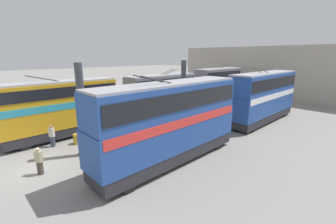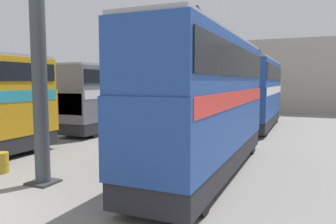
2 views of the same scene
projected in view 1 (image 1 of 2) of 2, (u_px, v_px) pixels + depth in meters
The scene contains 13 objects.
ground_plane at pixel (38, 169), 14.49m from camera, with size 240.00×240.00×0.00m, color gray.
depot_back_wall at pixel (271, 73), 37.15m from camera, with size 0.50×36.00×8.68m.
support_column_near at pixel (82, 112), 15.89m from camera, with size 0.95×0.95×6.69m.
support_column_far at pixel (183, 95), 23.01m from camera, with size 0.95×0.95×6.69m.
bus_left_near at pixel (170, 118), 14.83m from camera, with size 11.42×2.54×6.10m.
bus_left_far at pixel (264, 94), 24.39m from camera, with size 11.27×2.54×6.02m.
bus_right_near at pixel (62, 105), 19.77m from camera, with size 9.83×2.54×5.65m.
bus_right_mid at pixel (162, 92), 27.84m from camera, with size 9.82×2.54×5.50m.
bus_right_far at pixel (218, 82), 35.99m from camera, with size 9.54×2.54×5.80m.
person_aisle_midway at pixel (139, 133), 18.90m from camera, with size 0.47×0.34×1.56m.
person_aisle_foreground at pixel (39, 160), 13.69m from camera, with size 0.42×0.48×1.76m.
person_by_right_row at pixel (52, 135), 17.91m from camera, with size 0.44×0.48×1.81m.
oil_drum at pixel (77, 139), 18.62m from camera, with size 0.61×0.61×0.84m.
Camera 1 is at (-3.04, -15.31, 7.13)m, focal length 24.00 mm.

